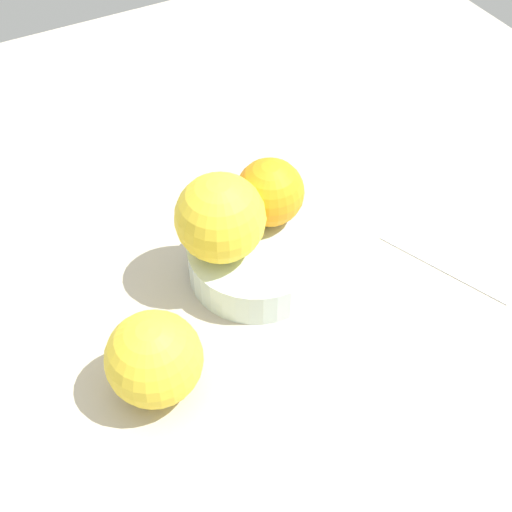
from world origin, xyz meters
TOP-DOWN VIEW (x-y plane):
  - ground_plane at (0.00, 0.00)cm, footprint 110.00×110.00cm
  - fruit_bowl at (0.00, 0.00)cm, footprint 13.26×13.26cm
  - orange_in_bowl_0 at (2.98, 2.74)cm, footprint 6.65×6.65cm
  - orange_in_bowl_1 at (-3.11, 1.03)cm, footprint 8.37×8.37cm
  - orange_loose_0 at (-13.58, -7.59)cm, footprint 8.17×8.17cm
  - folded_napkin at (22.68, -5.89)cm, footprint 18.46×18.46cm

SIDE VIEW (x-z plane):
  - ground_plane at x=0.00cm, z-range -2.00..0.00cm
  - folded_napkin at x=22.68cm, z-range 0.00..0.30cm
  - fruit_bowl at x=0.00cm, z-range -0.10..3.67cm
  - orange_loose_0 at x=-13.58cm, z-range 0.00..8.17cm
  - orange_in_bowl_0 at x=2.98cm, z-range 3.77..10.41cm
  - orange_in_bowl_1 at x=-3.11cm, z-range 3.77..12.14cm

